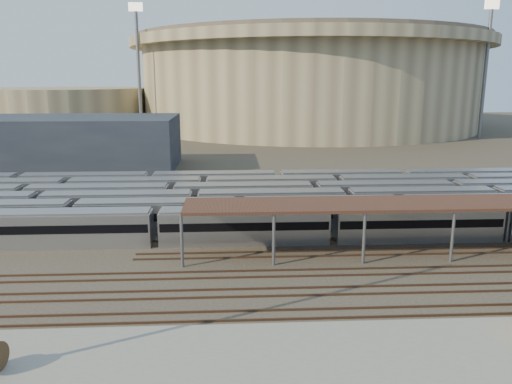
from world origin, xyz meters
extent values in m
plane|color=#383026|center=(0.00, 0.00, 0.00)|extent=(420.00, 420.00, 0.00)
cube|color=gray|center=(-5.00, -15.00, 0.10)|extent=(50.00, 9.00, 0.20)
cube|color=#A7A7AB|center=(7.43, 8.00, 1.80)|extent=(112.00, 2.90, 3.60)
cube|color=#A7A7AB|center=(-2.37, 12.20, 1.80)|extent=(112.00, 2.90, 3.60)
cube|color=#A7A7AB|center=(-7.79, 16.40, 1.80)|extent=(112.00, 2.90, 3.60)
cube|color=#A7A7AB|center=(7.65, 20.60, 1.80)|extent=(112.00, 2.90, 3.60)
cube|color=#A7A7AB|center=(-7.13, 24.80, 1.80)|extent=(112.00, 2.90, 3.60)
cube|color=#A7A7AB|center=(3.68, 29.00, 1.80)|extent=(112.00, 2.90, 3.60)
cylinder|color=slate|center=(-8.00, 1.30, 2.50)|extent=(0.30, 0.30, 5.00)
cylinder|color=slate|center=(-8.00, 6.70, 2.50)|extent=(0.30, 0.30, 5.00)
cylinder|color=slate|center=(0.57, 1.30, 2.50)|extent=(0.30, 0.30, 5.00)
cylinder|color=slate|center=(0.57, 6.70, 2.50)|extent=(0.30, 0.30, 5.00)
cylinder|color=slate|center=(9.14, 1.30, 2.50)|extent=(0.30, 0.30, 5.00)
cylinder|color=slate|center=(9.14, 6.70, 2.50)|extent=(0.30, 0.30, 5.00)
cylinder|color=slate|center=(17.71, 1.30, 2.50)|extent=(0.30, 0.30, 5.00)
cylinder|color=slate|center=(17.71, 6.70, 2.50)|extent=(0.30, 0.30, 5.00)
cylinder|color=slate|center=(26.29, 6.70, 2.50)|extent=(0.30, 0.30, 5.00)
cube|color=black|center=(22.00, 4.00, 5.15)|extent=(60.00, 6.00, 0.30)
cube|color=#4C3323|center=(0.00, -1.75, 0.09)|extent=(170.00, 0.12, 0.18)
cube|color=#4C3323|center=(0.00, -0.25, 0.09)|extent=(170.00, 0.12, 0.18)
cube|color=#4C3323|center=(0.00, -5.75, 0.09)|extent=(170.00, 0.12, 0.18)
cube|color=#4C3323|center=(0.00, -4.25, 0.09)|extent=(170.00, 0.12, 0.18)
cube|color=#4C3323|center=(0.00, -9.75, 0.09)|extent=(170.00, 0.12, 0.18)
cube|color=#4C3323|center=(0.00, -8.25, 0.09)|extent=(170.00, 0.12, 0.18)
cylinder|color=tan|center=(25.00, 140.00, 14.00)|extent=(116.00, 116.00, 28.00)
cylinder|color=tan|center=(25.00, 140.00, 29.50)|extent=(124.00, 124.00, 3.00)
cylinder|color=brown|center=(25.00, 140.00, 31.75)|extent=(120.00, 120.00, 1.50)
cylinder|color=tan|center=(-60.00, 130.00, 7.00)|extent=(56.00, 56.00, 14.00)
cube|color=#1E232D|center=(-35.00, 55.00, 5.00)|extent=(42.00, 20.00, 10.00)
cylinder|color=slate|center=(-30.00, 110.00, 18.00)|extent=(1.00, 1.00, 36.00)
cube|color=#FFF2CC|center=(-30.00, 110.00, 37.20)|extent=(4.00, 0.60, 2.40)
cylinder|color=slate|center=(70.00, 100.00, 18.00)|extent=(1.00, 1.00, 36.00)
cube|color=#FFF2CC|center=(70.00, 100.00, 37.20)|extent=(4.00, 0.60, 2.40)
cylinder|color=slate|center=(-10.00, 160.00, 18.00)|extent=(1.00, 1.00, 36.00)
cube|color=#FFF2CC|center=(-10.00, 160.00, 37.20)|extent=(4.00, 0.60, 2.40)
camera|label=1|loc=(-3.46, -43.06, 17.32)|focal=35.00mm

